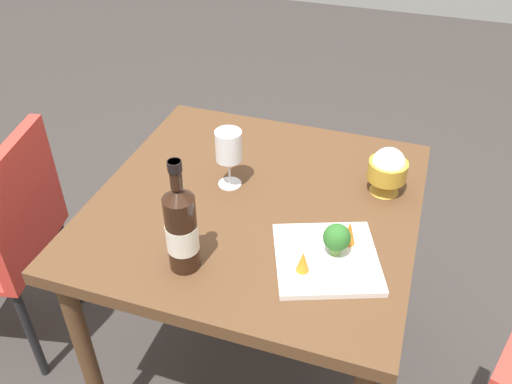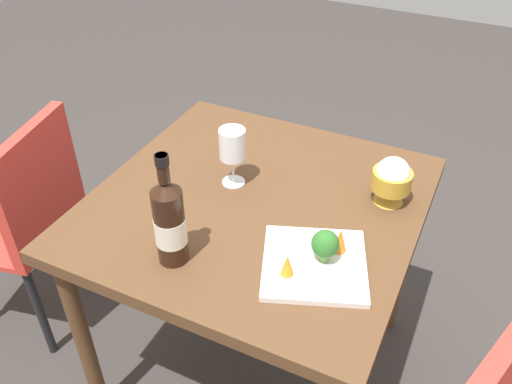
{
  "view_description": "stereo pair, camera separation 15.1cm",
  "coord_description": "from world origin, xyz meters",
  "views": [
    {
      "loc": [
        1.14,
        0.38,
        1.7
      ],
      "look_at": [
        0.0,
        0.0,
        0.78
      ],
      "focal_mm": 38.05,
      "sensor_mm": 36.0,
      "label": 1
    },
    {
      "loc": [
        1.09,
        0.52,
        1.7
      ],
      "look_at": [
        0.0,
        0.0,
        0.78
      ],
      "focal_mm": 38.05,
      "sensor_mm": 36.0,
      "label": 2
    }
  ],
  "objects": [
    {
      "name": "ground_plane",
      "position": [
        0.0,
        0.0,
        0.0
      ],
      "size": [
        8.0,
        8.0,
        0.0
      ],
      "primitive_type": "plane",
      "color": "#383330"
    },
    {
      "name": "rice_bowl",
      "position": [
        -0.16,
        0.34,
        0.83
      ],
      "size": [
        0.11,
        0.11,
        0.14
      ],
      "color": "gold",
      "rests_on": "dining_table"
    },
    {
      "name": "serving_plate",
      "position": [
        0.17,
        0.24,
        0.76
      ],
      "size": [
        0.32,
        0.32,
        0.02
      ],
      "rotation": [
        0.0,
        0.0,
        0.36
      ],
      "color": "white",
      "rests_on": "dining_table"
    },
    {
      "name": "broccoli_floret",
      "position": [
        0.16,
        0.26,
        0.82
      ],
      "size": [
        0.07,
        0.07,
        0.09
      ],
      "color": "#729E4C",
      "rests_on": "serving_plate"
    },
    {
      "name": "wine_glass",
      "position": [
        -0.05,
        -0.1,
        0.88
      ],
      "size": [
        0.08,
        0.08,
        0.18
      ],
      "color": "white",
      "rests_on": "dining_table"
    },
    {
      "name": "dining_table",
      "position": [
        0.0,
        0.0,
        0.66
      ],
      "size": [
        0.9,
        0.9,
        0.75
      ],
      "color": "brown",
      "rests_on": "ground_plane"
    },
    {
      "name": "carrot_garnish_right",
      "position": [
        0.24,
        0.2,
        0.8
      ],
      "size": [
        0.03,
        0.03,
        0.06
      ],
      "color": "orange",
      "rests_on": "serving_plate"
    },
    {
      "name": "carrot_garnish_left",
      "position": [
        0.11,
        0.28,
        0.8
      ],
      "size": [
        0.04,
        0.04,
        0.07
      ],
      "color": "orange",
      "rests_on": "serving_plate"
    },
    {
      "name": "wine_bottle",
      "position": [
        0.3,
        -0.08,
        0.87
      ],
      "size": [
        0.08,
        0.08,
        0.31
      ],
      "color": "black",
      "rests_on": "dining_table"
    },
    {
      "name": "chair_near_window",
      "position": [
        0.13,
        -0.81,
        0.53
      ],
      "size": [
        0.47,
        0.47,
        0.85
      ],
      "rotation": [
        0.0,
        0.0,
        3.35
      ],
      "color": "red",
      "rests_on": "ground_plane"
    }
  ]
}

